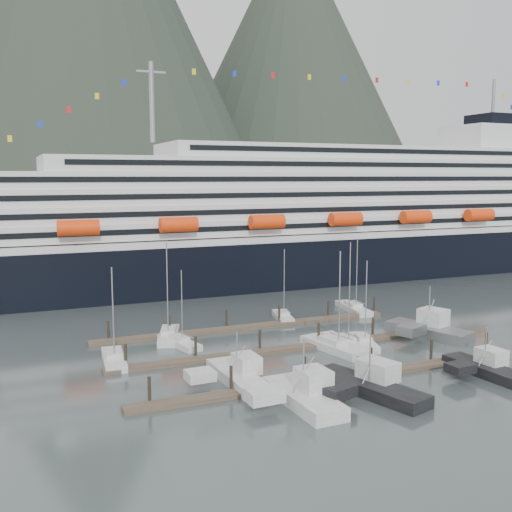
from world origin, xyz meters
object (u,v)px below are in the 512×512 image
object	(u,v)px
sailboat_c	(333,347)
trawler_c	(368,386)
sailboat_b	(179,343)
trawler_b	(302,396)
sailboat_f	(283,317)
trawler_d	(484,368)
sailboat_d	(344,343)
trawler_e	(428,330)
sailboat_h	(363,343)
sailboat_g	(353,309)
sailboat_e	(169,336)
sailboat_a	(114,360)
trawler_a	(236,375)
cruise_ship	(323,225)

from	to	relation	value
sailboat_c	trawler_c	xyz separation A→B (m)	(-4.78, -15.69, 0.47)
sailboat_b	trawler_b	distance (m)	26.73
sailboat_f	trawler_d	xyz separation A→B (m)	(10.09, -34.35, 0.43)
sailboat_d	trawler_d	world-z (taller)	sailboat_d
sailboat_b	trawler_e	world-z (taller)	sailboat_b
sailboat_h	trawler_b	xyz separation A→B (m)	(-17.84, -15.97, 0.54)
sailboat_g	trawler_d	bearing A→B (deg)	-179.01
sailboat_e	sailboat_h	xyz separation A→B (m)	(24.07, -14.08, -0.02)
sailboat_f	trawler_c	xyz separation A→B (m)	(-6.15, -34.38, 0.51)
sailboat_a	sailboat_b	distance (m)	10.76
sailboat_e	trawler_c	size ratio (longest dim) A/B	1.04
sailboat_b	trawler_c	world-z (taller)	sailboat_b
sailboat_e	trawler_e	distance (m)	38.07
trawler_b	trawler_c	size ratio (longest dim) A/B	0.82
sailboat_g	trawler_e	size ratio (longest dim) A/B	0.99
sailboat_h	sailboat_g	bearing A→B (deg)	-10.64
sailboat_c	trawler_a	world-z (taller)	sailboat_c
cruise_ship	trawler_a	world-z (taller)	cruise_ship
cruise_ship	trawler_b	size ratio (longest dim) A/B	17.69
sailboat_a	trawler_b	bearing A→B (deg)	-138.85
trawler_c	sailboat_e	bearing A→B (deg)	8.66
sailboat_a	trawler_a	distance (m)	17.19
sailboat_d	trawler_a	world-z (taller)	sailboat_d
sailboat_b	sailboat_h	bearing A→B (deg)	-127.65
sailboat_g	sailboat_h	xyz separation A→B (m)	(-10.33, -19.03, -0.00)
sailboat_e	trawler_a	world-z (taller)	sailboat_e
sailboat_h	trawler_e	bearing A→B (deg)	-69.65
cruise_ship	sailboat_g	xyz separation A→B (m)	(-13.32, -34.95, -11.63)
sailboat_b	sailboat_f	xyz separation A→B (m)	(19.96, 8.25, 0.01)
cruise_ship	sailboat_a	bearing A→B (deg)	-139.70
sailboat_c	trawler_b	distance (m)	20.24
cruise_ship	trawler_a	bearing A→B (deg)	-126.64
sailboat_d	trawler_c	bearing A→B (deg)	153.40
sailboat_c	trawler_b	bearing A→B (deg)	129.65
sailboat_e	sailboat_h	size ratio (longest dim) A/B	1.20
sailboat_h	trawler_c	bearing A→B (deg)	166.40
trawler_d	trawler_e	world-z (taller)	trawler_e
trawler_b	trawler_e	world-z (taller)	trawler_e
cruise_ship	trawler_c	bearing A→B (deg)	-115.54
sailboat_b	trawler_e	distance (m)	36.39
cruise_ship	sailboat_e	distance (m)	63.28
sailboat_e	trawler_c	world-z (taller)	sailboat_e
sailboat_b	trawler_d	size ratio (longest dim) A/B	1.03
sailboat_b	trawler_a	distance (m)	17.23
cruise_ship	sailboat_b	xyz separation A→B (m)	(-47.25, -43.86, -11.65)
sailboat_d	trawler_c	world-z (taller)	sailboat_d
sailboat_f	sailboat_d	bearing A→B (deg)	-162.10
trawler_a	trawler_d	world-z (taller)	trawler_a
trawler_a	trawler_e	distance (m)	34.03
sailboat_f	sailboat_h	distance (m)	18.73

